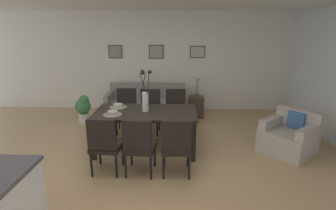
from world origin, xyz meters
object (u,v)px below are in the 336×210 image
at_px(framed_picture_left, 115,52).
at_px(side_table, 196,107).
at_px(dining_chair_near_left, 105,143).
at_px(dining_table, 146,115).
at_px(potted_plant, 83,107).
at_px(dining_chair_far_right, 150,109).
at_px(sofa, 147,106).
at_px(bowl_near_left, 112,112).
at_px(dining_chair_mid_left, 176,144).
at_px(armchair, 289,137).
at_px(framed_picture_center, 156,52).
at_px(centerpiece_vase, 145,96).
at_px(table_lamp, 197,82).
at_px(dining_chair_mid_right, 176,109).
at_px(dining_chair_far_left, 139,144).
at_px(dining_chair_near_right, 126,108).
at_px(framed_picture_right, 198,52).
at_px(bowl_near_right, 118,105).

bearing_deg(framed_picture_left, side_table, -17.38).
relative_size(dining_chair_near_left, framed_picture_left, 2.55).
xyz_separation_m(dining_table, potted_plant, (-1.65, 1.42, -0.29)).
relative_size(dining_chair_far_right, sofa, 0.47).
height_order(bowl_near_left, side_table, bowl_near_left).
bearing_deg(potted_plant, framed_picture_left, 64.05).
distance_m(framed_picture_left, potted_plant, 1.76).
bearing_deg(dining_table, sofa, 96.01).
xyz_separation_m(dining_chair_mid_left, armchair, (2.04, 0.89, -0.23)).
height_order(bowl_near_left, framed_picture_center, framed_picture_center).
relative_size(dining_table, potted_plant, 2.69).
relative_size(centerpiece_vase, table_lamp, 1.44).
xyz_separation_m(dining_chair_mid_right, potted_plant, (-2.19, 0.52, -0.14)).
distance_m(bowl_near_left, potted_plant, 2.02).
bearing_deg(bowl_near_left, table_lamp, 53.35).
bearing_deg(dining_chair_near_left, dining_chair_far_left, -2.43).
bearing_deg(dining_chair_near_right, framed_picture_right, 45.88).
bearing_deg(dining_chair_near_right, armchair, -16.31).
bearing_deg(dining_table, dining_chair_far_right, 91.07).
bearing_deg(dining_chair_mid_left, dining_table, 122.04).
bearing_deg(table_lamp, dining_chair_far_right, -135.69).
relative_size(dining_table, bowl_near_left, 10.59).
relative_size(table_lamp, armchair, 0.45).
bearing_deg(dining_chair_near_right, centerpiece_vase, -60.16).
relative_size(dining_chair_near_left, dining_chair_far_right, 1.00).
xyz_separation_m(dining_chair_near_left, sofa, (0.31, 2.78, -0.23)).
distance_m(dining_chair_near_right, bowl_near_right, 0.75).
bearing_deg(potted_plant, dining_chair_near_left, -63.57).
bearing_deg(dining_chair_far_left, sofa, 94.12).
height_order(dining_table, bowl_near_right, bowl_near_right).
bearing_deg(sofa, bowl_near_right, -101.28).
relative_size(dining_chair_near_right, bowl_near_left, 5.41).
relative_size(dining_table, dining_chair_mid_right, 1.96).
distance_m(bowl_near_left, armchair, 3.18).
distance_m(dining_chair_near_left, table_lamp, 3.21).
height_order(dining_chair_near_right, dining_chair_far_right, same).
xyz_separation_m(dining_chair_near_right, table_lamp, (1.57, 0.99, 0.38)).
bearing_deg(centerpiece_vase, framed_picture_center, 90.02).
height_order(side_table, potted_plant, potted_plant).
xyz_separation_m(table_lamp, framed_picture_right, (0.04, 0.67, 0.67)).
distance_m(dining_chair_far_left, framed_picture_right, 3.78).
xyz_separation_m(armchair, framed_picture_right, (-1.50, 2.57, 1.28)).
xyz_separation_m(dining_table, dining_chair_mid_left, (0.55, -0.88, -0.15)).
bearing_deg(framed_picture_left, armchair, -34.99).
xyz_separation_m(bowl_near_right, table_lamp, (1.58, 1.69, 0.11)).
bearing_deg(dining_chair_mid_right, bowl_near_left, -133.97).
distance_m(dining_chair_near_right, dining_chair_far_right, 0.51).
bearing_deg(sofa, dining_chair_far_left, -85.88).
xyz_separation_m(framed_picture_left, framed_picture_right, (2.17, 0.00, 0.00)).
distance_m(dining_chair_near_left, framed_picture_center, 3.64).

